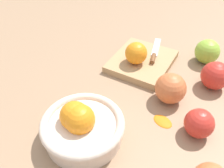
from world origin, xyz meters
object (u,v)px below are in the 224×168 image
object	(u,v)px
cutting_board	(142,61)
apple_front_left	(199,123)
orange_on_board	(136,53)
knife	(155,53)
apple_front_right_2	(215,76)
bowl	(82,126)
apple_front_center	(171,88)
apple_front_right	(207,52)

from	to	relation	value
cutting_board	apple_front_left	size ratio (longest dim) A/B	2.91
orange_on_board	apple_front_left	xyz separation A→B (m)	(-0.19, -0.21, -0.02)
orange_on_board	knife	xyz separation A→B (m)	(0.06, -0.05, -0.03)
apple_front_left	apple_front_right_2	bearing A→B (deg)	-6.61
bowl	orange_on_board	world-z (taller)	bowl
bowl	apple_front_center	world-z (taller)	bowl
bowl	cutting_board	distance (m)	0.33
orange_on_board	apple_front_left	size ratio (longest dim) A/B	0.98
bowl	apple_front_right_2	xyz separation A→B (m)	(0.30, -0.27, 0.00)
knife	apple_front_center	size ratio (longest dim) A/B	1.87
orange_on_board	apple_front_right	size ratio (longest dim) A/B	0.88
cutting_board	apple_front_right	distance (m)	0.21
apple_front_right	cutting_board	bearing A→B (deg)	115.46
apple_front_center	apple_front_right	bearing A→B (deg)	-18.73
knife	apple_front_left	distance (m)	0.31
bowl	apple_front_left	size ratio (longest dim) A/B	2.75
bowl	apple_front_center	bearing A→B (deg)	-39.46
apple_front_right	apple_front_right_2	size ratio (longest dim) A/B	0.97
apple_front_left	apple_front_center	world-z (taller)	apple_front_center
cutting_board	apple_front_right	xyz separation A→B (m)	(0.09, -0.19, 0.03)
apple_front_left	cutting_board	bearing A→B (deg)	42.27
apple_front_right	apple_front_right_2	distance (m)	0.12
orange_on_board	apple_front_center	world-z (taller)	orange_on_board
apple_front_center	apple_front_left	bearing A→B (deg)	-135.98
bowl	knife	size ratio (longest dim) A/B	1.23
cutting_board	knife	size ratio (longest dim) A/B	1.31
knife	apple_front_right	distance (m)	0.17
apple_front_left	apple_front_right_2	world-z (taller)	apple_front_right_2
orange_on_board	knife	bearing A→B (deg)	-35.65
orange_on_board	apple_front_center	size ratio (longest dim) A/B	0.82
bowl	orange_on_board	size ratio (longest dim) A/B	2.81
bowl	apple_front_right	world-z (taller)	bowl
knife	apple_front_left	xyz separation A→B (m)	(-0.26, -0.17, 0.01)
knife	apple_front_center	distance (m)	0.19
apple_front_right	apple_front_right_2	world-z (taller)	apple_front_right_2
bowl	apple_front_right	size ratio (longest dim) A/B	2.46
bowl	apple_front_right_2	distance (m)	0.40
apple_front_right_2	apple_front_right	bearing A→B (deg)	15.19
knife	cutting_board	bearing A→B (deg)	139.64
bowl	knife	distance (m)	0.37
apple_front_center	apple_front_right_2	distance (m)	0.15
knife	apple_front_right_2	xyz separation A→B (m)	(-0.07, -0.19, 0.01)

